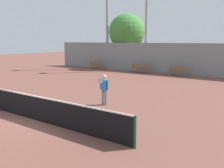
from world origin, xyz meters
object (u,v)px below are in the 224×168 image
Objects in this scene: bench_adjacent_court at (177,70)px; tree_green_broad at (127,32)px; bench_courtside_near at (140,68)px; light_pole_near_left at (147,9)px; tennis_net at (33,107)px; tennis_player at (104,88)px; light_pole_far_right at (107,15)px; bench_courtside_far at (95,64)px.

tree_green_broad is (-7.71, 2.85, 3.79)m from bench_adjacent_court.
bench_courtside_near is 6.60m from light_pole_near_left.
tennis_player is at bearing 78.15° from tennis_net.
bench_adjacent_court is at bearing -9.16° from light_pole_far_right.
bench_courtside_near is at bearing 112.86° from tennis_player.
tennis_player reaches higher than bench_courtside_near.
bench_courtside_far is at bearing 131.71° from tennis_player.
tree_green_broad is (1.94, 1.30, -1.93)m from light_pole_far_right.
bench_courtside_near is (-4.81, 16.96, 0.00)m from tennis_net.
light_pole_near_left is (5.57, 2.15, 6.21)m from bench_courtside_far.
bench_adjacent_court is 8.07m from light_pole_near_left.
tennis_player is (0.81, 3.84, 0.37)m from tennis_net.
bench_courtside_far is at bearing 123.01° from tennis_net.
tennis_net is 6.42× the size of tennis_player.
light_pole_far_right is (-5.59, 1.56, 5.72)m from bench_courtside_near.
bench_adjacent_court is (-0.76, 16.96, 0.00)m from tennis_net.
tennis_player is at bearing -67.72° from light_pole_near_left.
tennis_net is at bearing -66.86° from tree_green_broad.
light_pole_near_left reaches higher than tennis_player.
bench_courtside_far is 0.27× the size of tree_green_broad.
tennis_net is 3.94m from tennis_player.
tennis_net is at bearing -102.16° from tennis_player.
tennis_player is 18.78m from tree_green_broad.
tennis_player is at bearing -52.62° from light_pole_far_right.
light_pole_near_left is at bearing 105.92° from tennis_net.
light_pole_far_right is (-10.40, 18.51, 5.73)m from tennis_net.
tennis_player is at bearing -47.98° from bench_courtside_far.
tennis_net is 4.67× the size of bench_courtside_near.
bench_adjacent_court is (10.26, 0.00, 0.00)m from bench_courtside_far.
tennis_net is at bearing -60.66° from light_pole_far_right.
bench_courtside_far is (-11.82, 13.12, -0.37)m from tennis_player.
tennis_net is 1.58× the size of tree_green_broad.
tennis_net is 5.81× the size of bench_courtside_far.
tennis_player is 0.91× the size of bench_courtside_far.
bench_courtside_near is at bearing -73.45° from light_pole_near_left.
tennis_player is at bearing -83.22° from bench_adjacent_court.
bench_adjacent_court is at bearing -0.01° from bench_courtside_near.
tennis_net is at bearing -74.08° from light_pole_near_left.
tennis_player is 17.66m from bench_courtside_far.
tennis_net reaches higher than bench_adjacent_court.
light_pole_near_left reaches higher than bench_courtside_near.
light_pole_far_right is 3.03m from tree_green_broad.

